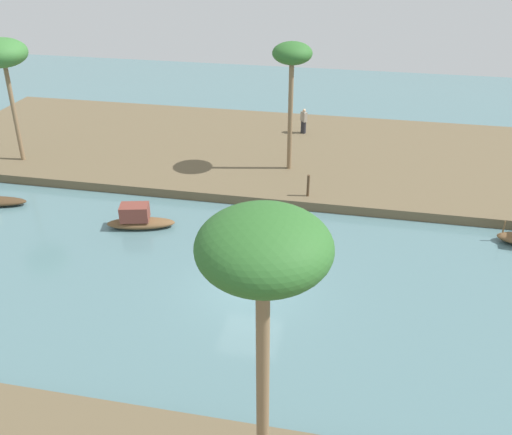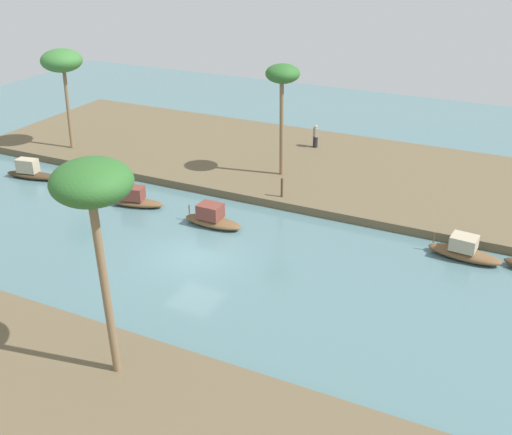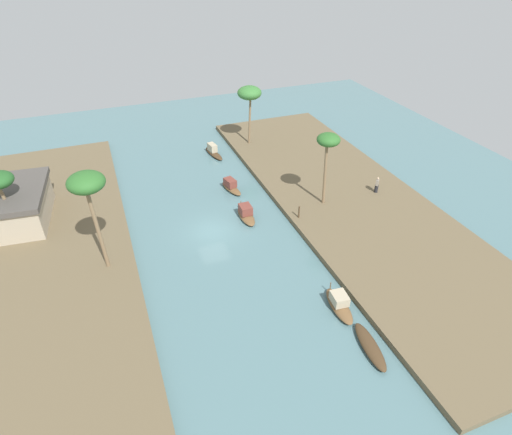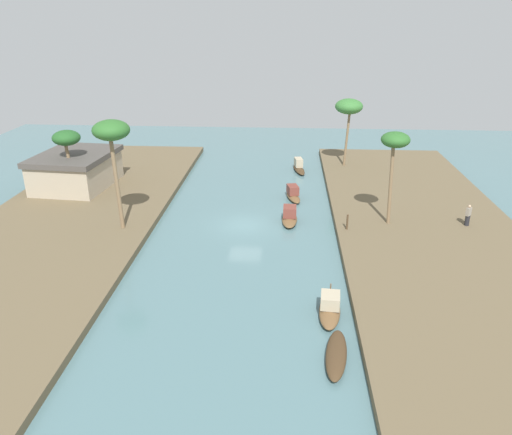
# 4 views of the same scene
# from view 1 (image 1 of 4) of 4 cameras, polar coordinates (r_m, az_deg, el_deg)

# --- Properties ---
(river_water) EXTENTS (71.75, 71.75, 0.00)m
(river_water) POSITION_cam_1_polar(r_m,az_deg,el_deg) (22.04, -0.60, -7.37)
(river_water) COLOR slate
(river_water) RESTS_ON ground
(riverbank_left) EXTENTS (44.36, 13.62, 0.49)m
(riverbank_left) POSITION_cam_1_polar(r_m,az_deg,el_deg) (33.79, 4.16, 6.69)
(riverbank_left) COLOR brown
(riverbank_left) RESTS_ON ground
(sampan_with_tall_canopy) EXTENTS (3.42, 1.22, 1.25)m
(sampan_with_tall_canopy) POSITION_cam_1_polar(r_m,az_deg,el_deg) (24.73, -1.01, -1.65)
(sampan_with_tall_canopy) COLOR brown
(sampan_with_tall_canopy) RESTS_ON river_water
(sampan_midstream) EXTENTS (3.34, 1.66, 1.19)m
(sampan_midstream) POSITION_cam_1_polar(r_m,az_deg,el_deg) (26.46, -12.14, -0.15)
(sampan_midstream) COLOR brown
(sampan_midstream) RESTS_ON river_water
(person_on_near_bank) EXTENTS (0.49, 0.49, 1.63)m
(person_on_near_bank) POSITION_cam_1_polar(r_m,az_deg,el_deg) (36.18, 4.98, 9.86)
(person_on_near_bank) COLOR #232328
(person_on_near_bank) RESTS_ON riverbank_left
(mooring_post) EXTENTS (0.14, 0.14, 1.16)m
(mooring_post) POSITION_cam_1_polar(r_m,az_deg,el_deg) (27.79, 5.46, 3.33)
(mooring_post) COLOR #4C3823
(mooring_post) RESTS_ON riverbank_left
(palm_tree_left_near) EXTENTS (2.06, 2.06, 6.97)m
(palm_tree_left_near) POSITION_cam_1_polar(r_m,az_deg,el_deg) (29.06, 3.79, 16.22)
(palm_tree_left_near) COLOR #7F6647
(palm_tree_left_near) RESTS_ON riverbank_left
(palm_tree_left_far) EXTENTS (2.77, 2.77, 6.87)m
(palm_tree_left_far) POSITION_cam_1_polar(r_m,az_deg,el_deg) (33.36, -25.01, 15.15)
(palm_tree_left_far) COLOR #7F6647
(palm_tree_left_far) RESTS_ON riverbank_left
(palm_tree_right_tall) EXTENTS (2.58, 2.58, 8.01)m
(palm_tree_right_tall) POSITION_cam_1_polar(r_m,az_deg,el_deg) (10.11, 0.83, -4.14)
(palm_tree_right_tall) COLOR #7F6647
(palm_tree_right_tall) RESTS_ON riverbank_right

